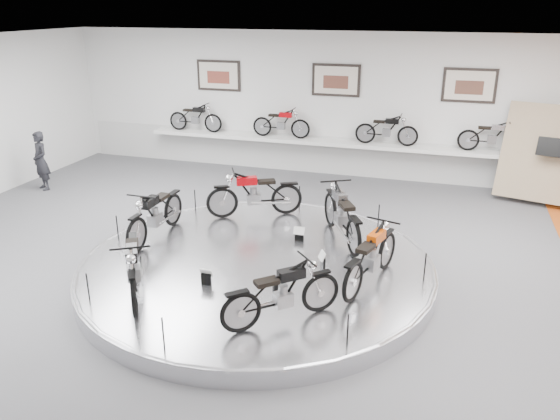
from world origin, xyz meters
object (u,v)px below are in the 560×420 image
(bike_c, at_px, (155,213))
(bike_d, at_px, (133,265))
(shelf, at_px, (332,143))
(bike_f, at_px, (371,256))
(display_platform, at_px, (257,268))
(visitor, at_px, (41,161))
(bike_a, at_px, (342,214))
(bike_e, at_px, (282,293))
(bike_b, at_px, (255,193))

(bike_c, xyz_separation_m, bike_d, (0.79, -2.10, -0.01))
(shelf, bearing_deg, bike_f, -72.55)
(display_platform, xyz_separation_m, bike_c, (-2.25, 0.41, 0.67))
(bike_d, bearing_deg, shelf, 138.74)
(bike_d, xyz_separation_m, visitor, (-5.65, 4.72, -0.03))
(display_platform, height_order, bike_d, bike_d)
(bike_a, relative_size, bike_d, 1.08)
(display_platform, xyz_separation_m, bike_d, (-1.47, -1.70, 0.66))
(bike_c, relative_size, bike_d, 1.02)
(bike_d, distance_m, visitor, 7.36)
(display_platform, relative_size, bike_e, 3.94)
(bike_e, relative_size, bike_f, 0.94)
(shelf, bearing_deg, bike_e, -82.87)
(bike_e, bearing_deg, bike_f, 12.18)
(bike_d, bearing_deg, bike_e, 56.89)
(bike_c, relative_size, bike_f, 1.03)
(visitor, bearing_deg, bike_a, 17.25)
(display_platform, bearing_deg, bike_c, 169.79)
(bike_b, distance_m, bike_e, 4.30)
(shelf, height_order, bike_e, bike_e)
(display_platform, distance_m, bike_c, 2.38)
(bike_a, xyz_separation_m, bike_c, (-3.53, -0.98, -0.03))
(display_platform, distance_m, visitor, 7.76)
(bike_e, xyz_separation_m, visitor, (-8.14, 4.81, 0.01))
(bike_b, height_order, bike_f, bike_b)
(bike_e, bearing_deg, bike_c, 103.11)
(shelf, relative_size, visitor, 7.03)
(display_platform, height_order, bike_f, bike_f)
(bike_b, bearing_deg, bike_c, 22.38)
(bike_a, relative_size, bike_c, 1.05)
(bike_c, bearing_deg, bike_e, 57.00)
(visitor, bearing_deg, display_platform, 5.24)
(bike_a, distance_m, bike_f, 1.83)
(bike_d, distance_m, bike_e, 2.49)
(visitor, bearing_deg, bike_f, 8.68)
(bike_f, height_order, visitor, visitor)
(bike_b, bearing_deg, bike_e, 87.99)
(display_platform, bearing_deg, shelf, 90.00)
(bike_c, xyz_separation_m, bike_f, (4.34, -0.66, -0.01))
(display_platform, relative_size, bike_a, 3.43)
(bike_d, bearing_deg, display_platform, 108.16)
(bike_a, relative_size, bike_e, 1.15)
(shelf, xyz_separation_m, bike_b, (-0.79, -4.29, -0.18))
(bike_a, relative_size, bike_b, 1.05)
(display_platform, distance_m, bike_f, 2.20)
(visitor, bearing_deg, shelf, 53.65)
(bike_a, xyz_separation_m, bike_d, (-2.74, -3.09, -0.04))
(display_platform, distance_m, shelf, 6.46)
(display_platform, bearing_deg, bike_e, -60.21)
(bike_c, bearing_deg, bike_b, 140.12)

